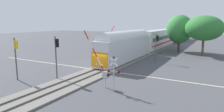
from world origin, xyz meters
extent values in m
plane|color=#47474C|center=(0.00, 0.00, 0.00)|extent=(220.00, 220.00, 0.00)
cube|color=beige|center=(0.00, 0.00, 0.00)|extent=(44.00, 0.20, 0.01)
cube|color=slate|center=(0.00, 0.00, 0.09)|extent=(4.40, 80.00, 0.18)
cube|color=#56514C|center=(-0.72, 0.00, 0.25)|extent=(0.10, 80.00, 0.14)
cube|color=#56514C|center=(0.72, 0.00, 0.25)|extent=(0.10, 80.00, 0.14)
cube|color=silver|center=(0.00, 8.31, 2.27)|extent=(3.00, 18.02, 3.90)
cube|color=orange|center=(0.00, -0.72, 1.69)|extent=(2.76, 0.08, 2.15)
cylinder|color=silver|center=(0.00, 8.31, 4.10)|extent=(2.76, 16.22, 2.76)
sphere|color=#F4F2CC|center=(-0.50, -0.73, 1.00)|extent=(0.24, 0.24, 0.24)
sphere|color=#F4F2CC|center=(0.50, -0.73, 1.00)|extent=(0.24, 0.24, 0.24)
cube|color=silver|center=(0.00, 29.79, 2.62)|extent=(3.00, 23.14, 4.60)
cube|color=black|center=(1.51, 29.79, 2.92)|extent=(0.04, 20.83, 0.90)
cube|color=red|center=(1.52, 29.79, 1.47)|extent=(0.04, 21.29, 0.36)
cube|color=silver|center=(0.00, 53.83, 2.62)|extent=(3.00, 23.14, 4.60)
cube|color=black|center=(1.51, 53.83, 2.92)|extent=(0.04, 20.83, 0.90)
cube|color=red|center=(1.52, 53.83, 1.47)|extent=(0.04, 21.29, 0.36)
cylinder|color=#B7B7BC|center=(4.35, -6.34, 0.55)|extent=(0.14, 0.14, 1.10)
cube|color=#B7B7BC|center=(4.35, -6.34, 1.45)|extent=(0.56, 0.40, 0.70)
sphere|color=black|center=(4.70, -6.34, 1.45)|extent=(0.36, 0.36, 0.36)
cylinder|color=red|center=(4.09, -6.34, 1.90)|extent=(0.63, 0.12, 0.97)
cylinder|color=white|center=(3.56, -6.34, 2.81)|extent=(0.63, 0.12, 0.97)
cylinder|color=red|center=(3.04, -6.34, 3.71)|extent=(0.63, 0.12, 0.97)
cylinder|color=white|center=(2.51, -6.34, 4.62)|extent=(0.63, 0.12, 0.97)
cylinder|color=red|center=(1.99, -6.34, 5.52)|extent=(0.63, 0.12, 0.97)
sphere|color=red|center=(1.72, -6.34, 5.98)|extent=(0.14, 0.14, 0.14)
cylinder|color=#B2B2B7|center=(5.68, -6.96, 1.72)|extent=(0.14, 0.14, 3.44)
cube|color=white|center=(5.68, -6.98, 3.09)|extent=(0.98, 0.05, 0.98)
cube|color=white|center=(5.68, -6.98, 3.09)|extent=(0.98, 0.05, 0.98)
cube|color=#B2B2B7|center=(5.68, -6.96, 2.13)|extent=(1.10, 0.08, 0.08)
cylinder|color=black|center=(5.13, -7.06, 2.13)|extent=(0.26, 0.18, 0.26)
cylinder|color=black|center=(6.23, -7.06, 2.13)|extent=(0.26, 0.18, 0.26)
sphere|color=red|center=(5.13, -7.16, 2.13)|extent=(0.20, 0.20, 0.20)
sphere|color=red|center=(6.23, -7.16, 2.13)|extent=(0.20, 0.20, 0.20)
cone|color=black|center=(5.68, -6.96, 3.56)|extent=(0.28, 0.28, 0.22)
cylinder|color=#B7B7BC|center=(-4.35, 6.34, 0.55)|extent=(0.14, 0.14, 1.10)
cube|color=#B7B7BC|center=(-4.35, 6.34, 1.45)|extent=(0.56, 0.40, 0.70)
sphere|color=black|center=(-4.70, 6.34, 1.45)|extent=(0.36, 0.36, 0.36)
cylinder|color=red|center=(-4.06, 6.34, 1.94)|extent=(0.69, 0.12, 1.04)
cylinder|color=white|center=(-3.47, 6.34, 2.92)|extent=(0.69, 0.12, 1.04)
cylinder|color=red|center=(-2.89, 6.34, 3.90)|extent=(0.69, 0.12, 1.04)
cylinder|color=white|center=(-2.31, 6.34, 4.87)|extent=(0.69, 0.12, 1.04)
cylinder|color=red|center=(-1.72, 6.34, 5.85)|extent=(0.69, 0.12, 1.04)
sphere|color=red|center=(-1.43, 6.34, 6.34)|extent=(0.14, 0.14, 0.14)
cylinder|color=#4C4C51|center=(-6.52, -9.02, 2.57)|extent=(0.16, 0.16, 5.14)
cube|color=gold|center=(-6.24, -9.02, 4.34)|extent=(0.34, 0.26, 1.00)
sphere|color=#262626|center=(-6.24, -9.17, 4.66)|extent=(0.20, 0.20, 0.20)
cylinder|color=gold|center=(-6.24, -9.20, 4.66)|extent=(0.24, 0.10, 0.24)
sphere|color=#262626|center=(-6.24, -9.17, 4.34)|extent=(0.20, 0.20, 0.20)
cylinder|color=gold|center=(-6.24, -9.20, 4.34)|extent=(0.24, 0.10, 0.24)
sphere|color=green|center=(-6.24, -9.17, 4.02)|extent=(0.20, 0.20, 0.20)
cylinder|color=gold|center=(-6.24, -9.20, 4.02)|extent=(0.24, 0.10, 0.24)
cylinder|color=#4C4C51|center=(-2.48, -6.51, 2.65)|extent=(0.16, 0.16, 5.29)
cube|color=black|center=(-2.20, -6.51, 4.49)|extent=(0.34, 0.26, 1.00)
sphere|color=#262626|center=(-2.20, -6.66, 4.81)|extent=(0.20, 0.20, 0.20)
cylinder|color=black|center=(-2.20, -6.69, 4.81)|extent=(0.24, 0.10, 0.24)
sphere|color=#262626|center=(-2.20, -6.66, 4.49)|extent=(0.20, 0.20, 0.20)
cylinder|color=black|center=(-2.20, -6.69, 4.49)|extent=(0.24, 0.10, 0.24)
sphere|color=green|center=(-2.20, -6.66, 4.17)|extent=(0.20, 0.20, 0.20)
cylinder|color=black|center=(-2.20, -6.69, 4.17)|extent=(0.24, 0.10, 0.24)
cylinder|color=#4C4C51|center=(5.08, 9.40, 2.50)|extent=(0.16, 0.16, 5.00)
cube|color=black|center=(5.36, 9.40, 4.20)|extent=(0.34, 0.26, 1.00)
sphere|color=#262626|center=(5.36, 9.25, 4.52)|extent=(0.20, 0.20, 0.20)
cylinder|color=black|center=(5.36, 9.22, 4.52)|extent=(0.24, 0.10, 0.24)
sphere|color=#262626|center=(5.36, 9.25, 4.20)|extent=(0.20, 0.20, 0.20)
cylinder|color=black|center=(5.36, 9.22, 4.20)|extent=(0.24, 0.10, 0.24)
sphere|color=green|center=(5.36, 9.25, 3.88)|extent=(0.20, 0.20, 0.20)
cylinder|color=black|center=(5.36, 9.22, 3.88)|extent=(0.24, 0.10, 0.24)
cylinder|color=#4C3828|center=(6.19, 24.86, 1.43)|extent=(0.57, 0.57, 2.87)
ellipsoid|color=#38843D|center=(6.19, 24.86, 5.40)|extent=(6.08, 6.08, 6.74)
cylinder|color=brown|center=(11.75, 20.63, 1.93)|extent=(0.47, 0.47, 3.86)
ellipsoid|color=#2D7533|center=(11.75, 20.63, 5.78)|extent=(7.41, 7.41, 5.14)
camera|label=1|loc=(14.52, -23.28, 6.85)|focal=30.97mm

